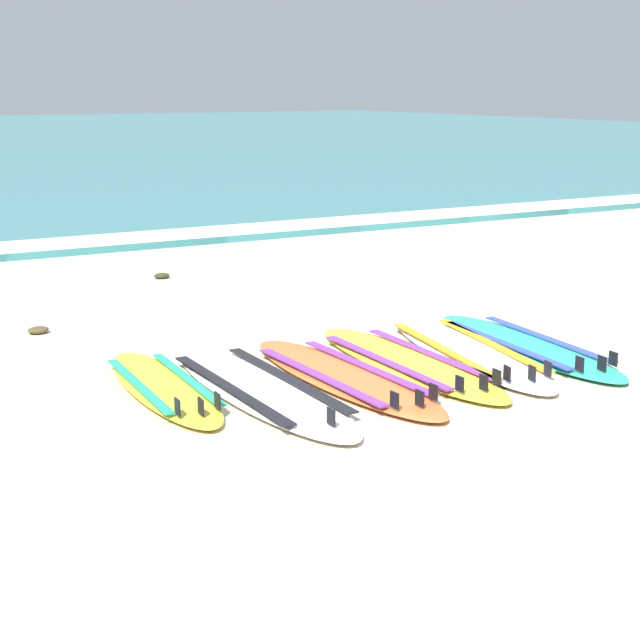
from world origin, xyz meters
TOP-DOWN VIEW (x-y plane):
  - ground_plane at (0.00, 0.00)m, footprint 80.00×80.00m
  - wave_foam_strip at (0.00, 6.96)m, footprint 80.00×0.98m
  - surfboard_0 at (-2.01, 0.49)m, footprint 0.57×2.04m
  - surfboard_1 at (-1.41, 0.12)m, footprint 0.71×2.60m
  - surfboard_2 at (-0.73, 0.08)m, footprint 0.72×2.42m
  - surfboard_3 at (-0.10, 0.16)m, footprint 0.62×2.42m
  - surfboard_4 at (0.51, 0.19)m, footprint 1.02×2.57m
  - surfboard_5 at (1.05, 0.09)m, footprint 0.74×2.41m
  - seaweed_clump_near_shoreline at (-0.57, 4.50)m, footprint 0.18×0.15m
  - seaweed_clump_mid_sand at (-2.41, 2.63)m, footprint 0.19×0.15m

SIDE VIEW (x-z plane):
  - ground_plane at x=0.00m, z-range 0.00..0.00m
  - seaweed_clump_near_shoreline at x=-0.57m, z-range 0.00..0.06m
  - seaweed_clump_mid_sand at x=-2.41m, z-range 0.00..0.06m
  - surfboard_1 at x=-1.41m, z-range -0.05..0.13m
  - surfboard_4 at x=0.51m, z-range -0.05..0.13m
  - surfboard_3 at x=-0.10m, z-range -0.05..0.13m
  - surfboard_2 at x=-0.73m, z-range -0.05..0.13m
  - surfboard_5 at x=1.05m, z-range -0.05..0.13m
  - surfboard_0 at x=-2.01m, z-range -0.05..0.13m
  - wave_foam_strip at x=0.00m, z-range 0.00..0.11m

